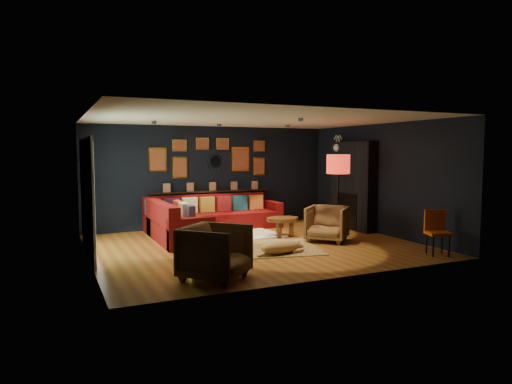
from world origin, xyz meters
name	(u,v)px	position (x,y,z in m)	size (l,w,h in m)	color
floor	(255,245)	(0.00, 0.00, 0.00)	(6.50, 6.50, 0.00)	#8D5C20
room_walls	(255,169)	(0.00, 0.00, 1.59)	(6.50, 6.50, 6.50)	black
sectional	(200,220)	(-0.61, 1.81, 0.32)	(3.41, 2.69, 0.86)	maroon
ledge	(212,191)	(0.00, 2.68, 0.92)	(3.20, 0.12, 0.04)	black
gallery_wall	(211,157)	(-0.01, 2.72, 1.81)	(3.15, 0.04, 1.02)	gold
sunburst_mirror	(215,161)	(0.10, 2.72, 1.70)	(0.47, 0.16, 0.47)	silver
fireplace	(352,188)	(3.09, 0.90, 1.02)	(0.31, 1.60, 2.20)	black
deer_head	(343,148)	(3.14, 1.40, 2.05)	(0.50, 0.28, 0.45)	white
sliding_door	(87,197)	(-3.22, 0.60, 1.10)	(0.06, 2.80, 2.20)	white
ceiling_spots	(240,124)	(0.00, 0.80, 2.56)	(3.30, 2.50, 0.06)	black
shag_rug	(228,235)	(-0.10, 1.30, 0.02)	(2.25, 1.64, 0.03)	silver
leopard_rug	(256,248)	(-0.12, -0.30, 0.01)	(2.47, 1.76, 0.01)	#DEB663
coffee_table	(283,221)	(1.00, 0.68, 0.36)	(0.87, 0.68, 0.41)	#592E14
pouf	(197,234)	(-1.02, 0.78, 0.20)	(0.51, 0.51, 0.33)	maroon
armchair_left	(215,250)	(-1.60, -2.05, 0.46)	(0.90, 0.84, 0.92)	#A76E3C
armchair_right	(327,222)	(1.61, -0.24, 0.42)	(0.83, 0.77, 0.85)	#A76E3C
gold_stool	(200,261)	(-1.74, -1.74, 0.23)	(0.36, 0.36, 0.45)	gold
orange_chair	(437,228)	(2.78, -2.18, 0.50)	(0.52, 0.52, 0.85)	black
floor_lamp	(338,167)	(2.00, -0.05, 1.60)	(0.52, 0.52, 1.88)	black
dog	(280,244)	(0.10, -0.94, 0.20)	(1.18, 0.58, 0.37)	tan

